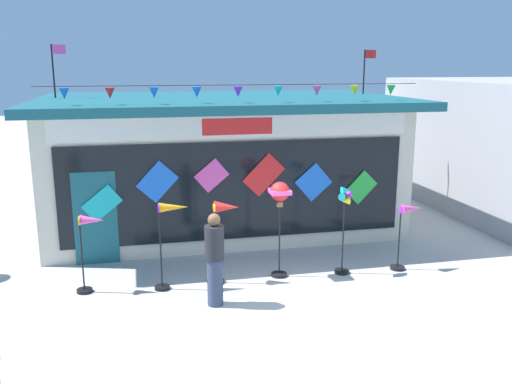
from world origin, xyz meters
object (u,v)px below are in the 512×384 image
wind_spinner_far_right (408,222)px  person_mid_plaza (215,259)px  kite_shop_building (220,160)px  wind_spinner_center_left (223,224)px  wind_spinner_center_right (280,199)px  wind_spinner_right (344,217)px  wind_spinner_far_left (89,239)px  wind_spinner_left (170,226)px

wind_spinner_far_right → person_mid_plaza: 4.22m
kite_shop_building → wind_spinner_center_left: size_ratio=5.44×
wind_spinner_center_right → wind_spinner_right: bearing=-6.6°
wind_spinner_far_left → wind_spinner_center_left: wind_spinner_center_left is taller
person_mid_plaza → wind_spinner_far_left: bearing=-66.3°
wind_spinner_center_right → wind_spinner_right: size_ratio=1.06×
wind_spinner_left → person_mid_plaza: 1.20m
wind_spinner_right → wind_spinner_far_right: size_ratio=1.31×
kite_shop_building → wind_spinner_center_right: kite_shop_building is taller
person_mid_plaza → wind_spinner_far_right: bearing=152.1°
kite_shop_building → wind_spinner_far_right: 5.38m
kite_shop_building → wind_spinner_left: size_ratio=5.27×
wind_spinner_center_right → wind_spinner_far_right: (2.68, -0.17, -0.59)m
wind_spinner_far_right → person_mid_plaza: bearing=-168.0°
person_mid_plaza → wind_spinner_right: bearing=158.3°
wind_spinner_center_left → wind_spinner_far_right: size_ratio=1.17×
kite_shop_building → wind_spinner_right: kite_shop_building is taller
wind_spinner_center_left → wind_spinner_center_right: wind_spinner_center_right is taller
wind_spinner_far_left → person_mid_plaza: (2.17, -1.08, -0.18)m
wind_spinner_far_left → wind_spinner_left: 1.50m
kite_shop_building → wind_spinner_far_left: (-3.07, -4.04, -0.67)m
wind_spinner_far_left → wind_spinner_center_left: bearing=-1.8°
wind_spinner_center_left → wind_spinner_right: (2.42, -0.10, 0.02)m
kite_shop_building → wind_spinner_far_right: (3.22, -4.24, -0.70)m
wind_spinner_left → person_mid_plaza: (0.69, -0.91, -0.38)m
kite_shop_building → wind_spinner_far_left: 5.12m
wind_spinner_right → wind_spinner_far_right: bearing=-1.0°
wind_spinner_center_left → person_mid_plaza: bearing=-107.8°
wind_spinner_far_left → person_mid_plaza: bearing=-26.4°
kite_shop_building → wind_spinner_right: size_ratio=4.86×
kite_shop_building → wind_spinner_left: 4.53m
wind_spinner_far_right → wind_spinner_left: bearing=179.6°
wind_spinner_left → wind_spinner_far_right: size_ratio=1.21×
person_mid_plaza → wind_spinner_left: bearing=-92.5°
wind_spinner_center_right → person_mid_plaza: 1.94m
kite_shop_building → wind_spinner_right: (1.84, -4.22, -0.51)m
wind_spinner_right → person_mid_plaza: wind_spinner_right is taller
wind_spinner_right → kite_shop_building: bearing=113.6°
kite_shop_building → wind_spinner_center_right: size_ratio=4.57×
kite_shop_building → wind_spinner_center_right: bearing=-82.3°
wind_spinner_far_left → wind_spinner_far_right: bearing=-1.8°
wind_spinner_far_left → wind_spinner_center_left: size_ratio=0.91×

